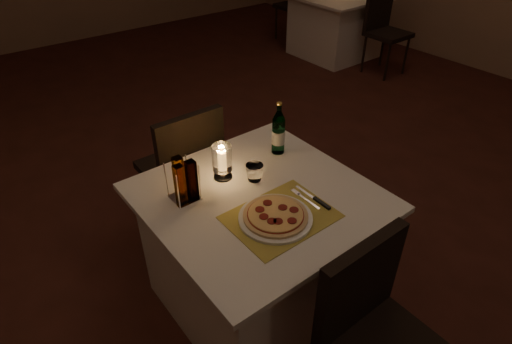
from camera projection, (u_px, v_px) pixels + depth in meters
floor at (272, 261)px, 2.65m from camera, size 8.00×10.00×0.02m
main_table at (258, 251)px, 2.19m from camera, size 1.00×1.00×0.74m
chair_near at (374, 326)px, 1.63m from camera, size 0.42×0.42×0.90m
chair_far at (185, 162)px, 2.55m from camera, size 0.42×0.42×0.90m
placemat at (281, 217)px, 1.85m from camera, size 0.45×0.34×0.00m
plate at (275, 218)px, 1.83m from camera, size 0.32×0.32×0.01m
pizza at (276, 215)px, 1.82m from camera, size 0.28×0.28×0.02m
fork at (303, 198)px, 1.96m from camera, size 0.02×0.18×0.00m
knife at (318, 201)px, 1.93m from camera, size 0.02×0.22×0.01m
tumbler at (255, 172)px, 2.06m from camera, size 0.08×0.08×0.08m
water_bottle at (278, 133)px, 2.22m from camera, size 0.07×0.07×0.29m
hurricane_candle at (222, 159)px, 2.04m from camera, size 0.09×0.09×0.18m
cruet_caddy at (184, 182)px, 1.90m from camera, size 0.12×0.12×0.21m
neighbor_table_right at (336, 26)px, 5.43m from camera, size 1.00×1.00×0.74m
neighbor_chair_ra at (383, 25)px, 4.87m from camera, size 0.42×0.42×0.90m
neighbor_chair_rb at (298, 0)px, 5.79m from camera, size 0.42×0.42×0.90m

